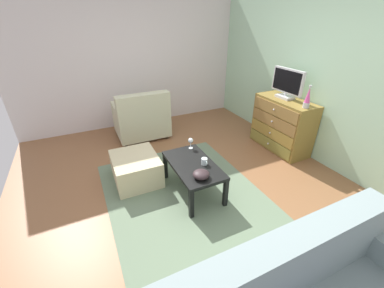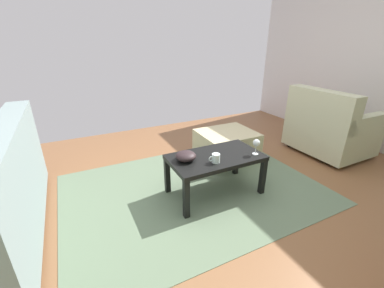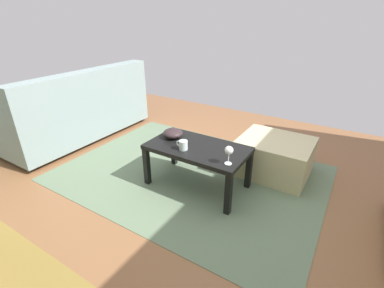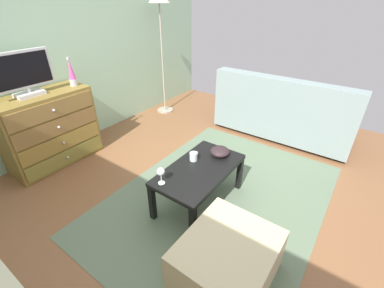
{
  "view_description": "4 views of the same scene",
  "coord_description": "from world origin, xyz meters",
  "px_view_note": "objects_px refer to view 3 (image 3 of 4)",
  "views": [
    {
      "loc": [
        2.32,
        -1.16,
        2.07
      ],
      "look_at": [
        -0.12,
        0.0,
        0.62
      ],
      "focal_mm": 22.43,
      "sensor_mm": 36.0,
      "label": 1
    },
    {
      "loc": [
        1.23,
        1.81,
        1.48
      ],
      "look_at": [
        0.22,
        -0.19,
        0.53
      ],
      "focal_mm": 23.35,
      "sensor_mm": 36.0,
      "label": 2
    },
    {
      "loc": [
        -1.1,
        1.87,
        1.52
      ],
      "look_at": [
        0.06,
        -0.01,
        0.45
      ],
      "focal_mm": 25.58,
      "sensor_mm": 36.0,
      "label": 3
    },
    {
      "loc": [
        -1.59,
        -1.13,
        1.83
      ],
      "look_at": [
        0.1,
        0.08,
        0.6
      ],
      "focal_mm": 23.87,
      "sensor_mm": 36.0,
      "label": 4
    }
  ],
  "objects_px": {
    "mug": "(183,145)",
    "couch_large": "(78,112)",
    "ottoman": "(274,157)",
    "coffee_table": "(197,152)",
    "wine_glass": "(229,151)",
    "bowl_decorative": "(173,133)"
  },
  "relations": [
    {
      "from": "bowl_decorative",
      "to": "couch_large",
      "type": "height_order",
      "value": "couch_large"
    },
    {
      "from": "wine_glass",
      "to": "bowl_decorative",
      "type": "distance_m",
      "value": 0.7
    },
    {
      "from": "coffee_table",
      "to": "couch_large",
      "type": "height_order",
      "value": "couch_large"
    },
    {
      "from": "coffee_table",
      "to": "couch_large",
      "type": "distance_m",
      "value": 1.92
    },
    {
      "from": "mug",
      "to": "ottoman",
      "type": "height_order",
      "value": "mug"
    },
    {
      "from": "mug",
      "to": "ottoman",
      "type": "xyz_separation_m",
      "value": [
        -0.63,
        -0.74,
        -0.28
      ]
    },
    {
      "from": "mug",
      "to": "bowl_decorative",
      "type": "bearing_deg",
      "value": -35.89
    },
    {
      "from": "coffee_table",
      "to": "wine_glass",
      "type": "xyz_separation_m",
      "value": [
        -0.37,
        0.14,
        0.17
      ]
    },
    {
      "from": "bowl_decorative",
      "to": "couch_large",
      "type": "bearing_deg",
      "value": -4.75
    },
    {
      "from": "bowl_decorative",
      "to": "couch_large",
      "type": "relative_size",
      "value": 0.1
    },
    {
      "from": "mug",
      "to": "couch_large",
      "type": "distance_m",
      "value": 1.86
    },
    {
      "from": "wine_glass",
      "to": "bowl_decorative",
      "type": "bearing_deg",
      "value": -15.42
    },
    {
      "from": "ottoman",
      "to": "coffee_table",
      "type": "bearing_deg",
      "value": 48.04
    },
    {
      "from": "wine_glass",
      "to": "ottoman",
      "type": "distance_m",
      "value": 0.85
    },
    {
      "from": "wine_glass",
      "to": "ottoman",
      "type": "height_order",
      "value": "wine_glass"
    },
    {
      "from": "wine_glass",
      "to": "bowl_decorative",
      "type": "xyz_separation_m",
      "value": [
        0.68,
        -0.19,
        -0.07
      ]
    },
    {
      "from": "coffee_table",
      "to": "bowl_decorative",
      "type": "relative_size",
      "value": 4.73
    },
    {
      "from": "couch_large",
      "to": "ottoman",
      "type": "xyz_separation_m",
      "value": [
        -2.47,
        -0.44,
        -0.16
      ]
    },
    {
      "from": "mug",
      "to": "bowl_decorative",
      "type": "height_order",
      "value": "bowl_decorative"
    },
    {
      "from": "coffee_table",
      "to": "mug",
      "type": "height_order",
      "value": "mug"
    },
    {
      "from": "coffee_table",
      "to": "wine_glass",
      "type": "relative_size",
      "value": 5.84
    },
    {
      "from": "mug",
      "to": "wine_glass",
      "type": "bearing_deg",
      "value": 177.11
    }
  ]
}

